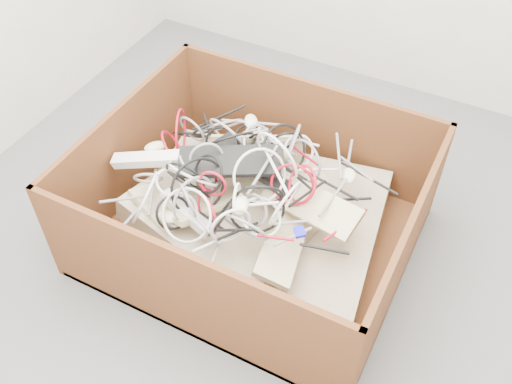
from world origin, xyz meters
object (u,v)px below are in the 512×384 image
at_px(power_strip_left, 147,159).
at_px(cardboard_box, 250,219).
at_px(power_strip_right, 187,213).
at_px(vga_plug, 299,232).

bearing_deg(power_strip_left, cardboard_box, -2.63).
bearing_deg(power_strip_right, cardboard_box, 68.99).
bearing_deg(power_strip_left, power_strip_right, -41.17).
height_order(cardboard_box, power_strip_left, cardboard_box).
bearing_deg(vga_plug, power_strip_right, -116.55).
relative_size(power_strip_left, power_strip_right, 1.21).
relative_size(cardboard_box, power_strip_left, 4.13).
xyz_separation_m(cardboard_box, power_strip_left, (-0.45, -0.10, 0.25)).
bearing_deg(vga_plug, cardboard_box, -154.25).
xyz_separation_m(power_strip_left, power_strip_right, (0.29, -0.14, -0.06)).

